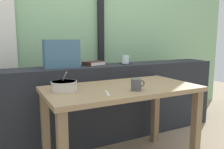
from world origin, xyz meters
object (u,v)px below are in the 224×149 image
coaster_square (125,64)px  ceramic_mug (136,85)px  soup_bowl (64,86)px  fork_utensil (107,93)px  breakfast_table (122,100)px  juice_glass (125,60)px  throw_pillow (62,54)px  closed_book (94,63)px

coaster_square → ceramic_mug: coaster_square is taller
soup_bowl → fork_utensil: (0.24, -0.22, -0.03)m
fork_utensil → breakfast_table: bearing=56.2°
breakfast_table → fork_utensil: bearing=-142.0°
coaster_square → soup_bowl: (-0.81, -0.51, -0.07)m
fork_utensil → juice_glass: bearing=70.1°
throw_pillow → fork_utensil: 0.77m
ceramic_mug → juice_glass: bearing=65.2°
fork_utensil → ceramic_mug: (0.23, -0.00, 0.04)m
coaster_square → closed_book: size_ratio=0.42×
juice_glass → ceramic_mug: (-0.34, -0.73, -0.11)m
breakfast_table → fork_utensil: (-0.20, -0.16, 0.11)m
breakfast_table → closed_book: size_ratio=5.06×
coaster_square → soup_bowl: 0.96m
coaster_square → juice_glass: size_ratio=1.11×
throw_pillow → ceramic_mug: size_ratio=2.83×
ceramic_mug → coaster_square: bearing=65.2°
juice_glass → closed_book: juice_glass is taller
juice_glass → coaster_square: bearing=-63.4°
coaster_square → breakfast_table: bearing=-123.0°
soup_bowl → ceramic_mug: bearing=-25.6°
juice_glass → fork_utensil: 0.94m
breakfast_table → coaster_square: 0.71m
closed_book → fork_utensil: closed_book is taller
throw_pillow → ceramic_mug: 0.83m
coaster_square → fork_utensil: 0.93m
juice_glass → throw_pillow: throw_pillow is taller
breakfast_table → closed_book: closed_book is taller
closed_book → throw_pillow: bearing=-172.1°
breakfast_table → ceramic_mug: bearing=-79.4°
juice_glass → closed_book: size_ratio=0.38×
juice_glass → throw_pillow: size_ratio=0.28×
juice_glass → soup_bowl: 0.96m
closed_book → ceramic_mug: (0.01, -0.78, -0.08)m
fork_utensil → ceramic_mug: bearing=17.1°
juice_glass → throw_pillow: 0.70m
throw_pillow → soup_bowl: (-0.12, -0.50, -0.20)m
breakfast_table → coaster_square: (0.37, 0.57, 0.22)m
breakfast_table → juice_glass: (0.37, 0.57, 0.26)m
juice_glass → soup_bowl: size_ratio=0.48×
throw_pillow → soup_bowl: throw_pillow is taller
coaster_square → closed_book: closed_book is taller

